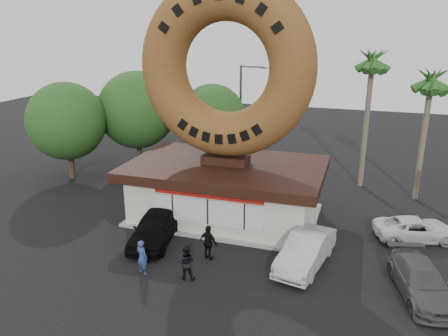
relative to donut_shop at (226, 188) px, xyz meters
name	(u,v)px	position (x,y,z in m)	size (l,w,h in m)	color
ground	(187,266)	(0.00, -5.98, -1.77)	(90.00, 90.00, 0.00)	black
donut_shop	(226,188)	(0.00, 0.00, 0.00)	(11.20, 7.20, 3.80)	beige
giant_donut	(226,68)	(0.00, 0.02, 6.91)	(9.76, 9.76, 2.49)	brown
tree_west	(137,110)	(-9.50, 7.02, 2.87)	(6.00, 6.00, 7.65)	#473321
tree_mid	(212,117)	(-4.00, 9.02, 2.25)	(5.20, 5.20, 6.63)	#473321
tree_far	(67,121)	(-13.00, 3.02, 2.56)	(5.60, 5.60, 7.14)	#473321
palm_near	(372,65)	(7.50, 8.02, 6.65)	(2.60, 2.60, 9.75)	#726651
palm_far	(431,84)	(11.00, 6.52, 5.72)	(2.60, 2.60, 8.75)	#726651
street_lamp	(242,111)	(-1.86, 10.02, 2.72)	(2.11, 0.20, 8.00)	#59595E
person_left	(142,257)	(-1.66, -7.24, -0.93)	(0.61, 0.40, 1.67)	navy
person_center	(186,262)	(0.42, -7.03, -0.94)	(0.80, 0.62, 1.64)	black
person_right	(208,243)	(0.77, -5.08, -0.88)	(1.03, 0.43, 1.77)	black
car_black	(155,228)	(-2.53, -4.25, -0.96)	(1.89, 4.71, 1.60)	black
car_silver	(306,250)	(5.31, -4.19, -0.99)	(1.64, 4.70, 1.55)	#B9B8BE
car_grey	(421,281)	(10.27, -5.13, -1.10)	(1.87, 4.59, 1.33)	#4D4F51
car_white	(416,229)	(10.51, 0.30, -1.17)	(1.98, 4.30, 1.19)	silver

